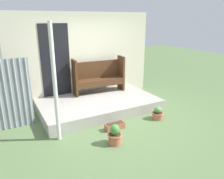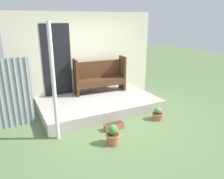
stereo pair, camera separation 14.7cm
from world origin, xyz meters
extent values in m
plane|color=#5B7547|center=(0.00, 0.00, 0.00)|extent=(24.00, 24.00, 0.00)
cube|color=#A8A399|center=(-0.05, 0.92, 0.14)|extent=(3.16, 1.83, 0.28)
cube|color=beige|center=(-0.05, 1.86, 1.30)|extent=(4.36, 0.06, 2.60)
cube|color=black|center=(-0.92, 1.82, 1.29)|extent=(0.80, 0.02, 2.00)
cylinder|color=#979CA5|center=(-2.43, 0.86, 0.80)|extent=(0.04, 0.04, 1.61)
cylinder|color=#979CA5|center=(-2.31, 0.86, 0.80)|extent=(0.04, 0.04, 1.61)
cylinder|color=#979CA5|center=(-2.19, 0.86, 0.80)|extent=(0.04, 0.04, 1.61)
cylinder|color=#979CA5|center=(-2.07, 0.86, 0.80)|extent=(0.04, 0.04, 1.61)
cylinder|color=#979CA5|center=(-1.95, 0.86, 0.80)|extent=(0.04, 0.04, 1.61)
cylinder|color=#979CA5|center=(-1.83, 0.86, 0.80)|extent=(0.04, 0.04, 1.61)
cylinder|color=white|center=(-1.45, -0.13, 1.19)|extent=(0.08, 0.08, 2.38)
cube|color=#4C2D19|center=(-0.48, 1.55, 0.81)|extent=(0.08, 0.40, 1.04)
cube|color=#4C2D19|center=(0.99, 1.46, 0.81)|extent=(0.08, 0.40, 1.04)
cube|color=#4C2D19|center=(0.25, 1.50, 0.67)|extent=(1.43, 0.49, 0.04)
cube|color=#4C2D19|center=(0.24, 1.32, 0.58)|extent=(1.41, 0.12, 0.15)
cube|color=#4C2D19|center=(0.26, 1.68, 0.95)|extent=(1.41, 0.13, 0.51)
cylinder|color=#B76647|center=(-0.51, -0.83, 0.11)|extent=(0.26, 0.26, 0.21)
torus|color=#B76647|center=(-0.51, -0.83, 0.20)|extent=(0.30, 0.30, 0.02)
cylinder|color=#422D1E|center=(-0.51, -0.83, 0.21)|extent=(0.24, 0.24, 0.01)
ellipsoid|color=#478C3D|center=(-0.51, -0.83, 0.31)|extent=(0.20, 0.20, 0.21)
cylinder|color=#B76647|center=(1.00, -0.34, 0.08)|extent=(0.26, 0.26, 0.16)
torus|color=#B76647|center=(1.00, -0.34, 0.15)|extent=(0.30, 0.30, 0.02)
cylinder|color=#422D1E|center=(1.00, -0.34, 0.17)|extent=(0.24, 0.24, 0.01)
ellipsoid|color=#599347|center=(1.00, -0.34, 0.24)|extent=(0.19, 0.19, 0.16)
cube|color=#B26042|center=(-0.21, -0.30, 0.07)|extent=(0.46, 0.16, 0.14)
cube|color=#422D1E|center=(-0.21, -0.30, 0.15)|extent=(0.41, 0.14, 0.01)
camera|label=1|loc=(-2.40, -4.20, 2.41)|focal=35.00mm
camera|label=2|loc=(-2.27, -4.27, 2.41)|focal=35.00mm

